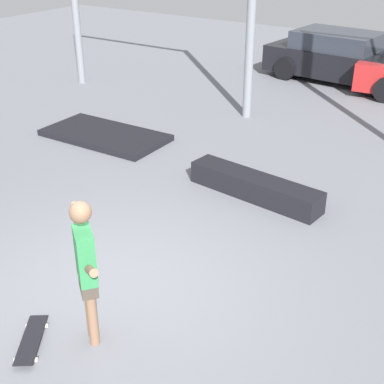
{
  "coord_description": "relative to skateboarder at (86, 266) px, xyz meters",
  "views": [
    {
      "loc": [
        3.81,
        -4.02,
        4.19
      ],
      "look_at": [
        0.15,
        1.52,
        0.78
      ],
      "focal_mm": 50.0,
      "sensor_mm": 36.0,
      "label": 1
    }
  ],
  "objects": [
    {
      "name": "skateboard",
      "position": [
        -0.51,
        -0.45,
        -0.92
      ],
      "size": [
        0.62,
        0.76,
        0.08
      ],
      "rotation": [
        0.0,
        0.0,
        -0.95
      ],
      "color": "black",
      "rests_on": "ground_plane"
    },
    {
      "name": "ground_plane",
      "position": [
        -0.37,
        0.81,
        -0.99
      ],
      "size": [
        36.0,
        36.0,
        0.0
      ],
      "primitive_type": "plane",
      "color": "slate"
    },
    {
      "name": "parked_car_black",
      "position": [
        -1.46,
        11.81,
        -0.32
      ],
      "size": [
        4.24,
        2.21,
        1.37
      ],
      "rotation": [
        0.0,
        0.0,
        -0.1
      ],
      "color": "black",
      "rests_on": "ground_plane"
    },
    {
      "name": "grind_box",
      "position": [
        -0.09,
        4.03,
        -0.8
      ],
      "size": [
        2.43,
        0.76,
        0.38
      ],
      "primitive_type": "cube",
      "rotation": [
        0.0,
        0.0,
        -0.12
      ],
      "color": "black",
      "rests_on": "ground_plane"
    },
    {
      "name": "manual_pad",
      "position": [
        -4.01,
        4.7,
        -0.93
      ],
      "size": [
        2.68,
        1.4,
        0.12
      ],
      "primitive_type": "cube",
      "rotation": [
        0.0,
        0.0,
        0.02
      ],
      "color": "black",
      "rests_on": "ground_plane"
    },
    {
      "name": "skateboarder",
      "position": [
        0.0,
        0.0,
        0.0
      ],
      "size": [
        1.17,
        0.94,
        1.73
      ],
      "rotation": [
        0.0,
        0.0,
        -0.66
      ],
      "color": "#8C664C",
      "rests_on": "ground_plane"
    }
  ]
}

